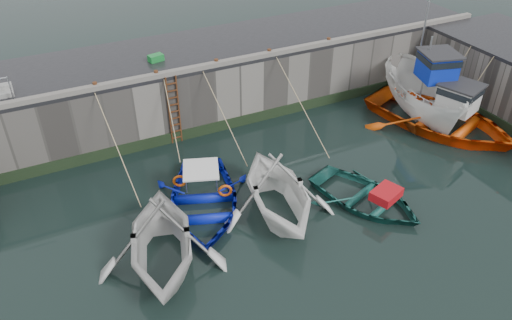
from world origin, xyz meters
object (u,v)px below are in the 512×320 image
bollard_a (95,85)px  bollard_e (329,41)px  boat_far_white (424,96)px  bollard_c (216,62)px  boat_near_blacktrim (277,212)px  boat_near_navy (365,202)px  bollard_d (269,52)px  boat_near_blue (203,207)px  boat_far_orange (441,118)px  ladder (174,111)px  boat_near_white (164,263)px  bollard_b (156,74)px  fish_crate (156,58)px

bollard_a → bollard_e: (11.00, 0.00, 0.00)m
boat_far_white → bollard_c: (-9.29, 3.33, 2.21)m
bollard_e → boat_near_blacktrim: bearing=-133.5°
bollard_c → bollard_a: bearing=180.0°
boat_near_blacktrim → boat_near_navy: 3.42m
bollard_d → boat_near_blue: bearing=-136.5°
bollard_c → boat_far_orange: bearing=-26.3°
ladder → boat_near_blacktrim: ladder is taller
boat_near_navy → bollard_d: bearing=71.1°
boat_near_navy → boat_far_white: 7.85m
ladder → boat_far_white: bearing=-14.6°
boat_far_white → boat_near_navy: bearing=-130.4°
boat_far_orange → bollard_d: 8.61m
boat_near_white → boat_far_white: (14.31, 3.90, 1.09)m
bollard_a → bollard_c: size_ratio=1.00×
boat_near_white → bollard_a: bearing=107.4°
ladder → boat_far_white: size_ratio=0.45×
boat_near_blacktrim → bollard_c: (0.50, 6.62, 3.30)m
boat_near_blacktrim → bollard_c: size_ratio=18.17×
boat_near_white → bollard_e: bearing=49.7°
bollard_a → bollard_b: size_ratio=1.00×
boat_near_blacktrim → boat_far_white: (9.78, 3.30, 1.09)m
bollard_a → bollard_c: 5.20m
boat_near_navy → boat_near_white: bearing=157.1°
boat_near_blacktrim → boat_far_white: 10.38m
ladder → bollard_e: (8.00, 0.34, 1.71)m
boat_near_blacktrim → boat_far_white: bearing=27.7°
ladder → bollard_c: 2.81m
fish_crate → bollard_a: bearing=-163.7°
bollard_c → boat_near_blue: bearing=-118.8°
boat_near_blue → boat_near_blacktrim: size_ratio=1.05×
ladder → bollard_b: (-0.50, 0.34, 1.71)m
boat_near_white → boat_near_navy: 7.82m
bollard_d → ladder: bearing=-176.0°
boat_near_blacktrim → bollard_a: bollard_a is taller
boat_far_orange → bollard_b: 13.17m
bollard_c → bollard_e: bearing=0.0°
boat_far_white → bollard_e: 5.30m
boat_near_blue → bollard_e: 10.57m
boat_far_white → fish_crate: (-11.51, 4.94, 2.22)m
ladder → bollard_c: size_ratio=11.43×
boat_near_blue → ladder: bearing=102.5°
bollard_a → bollard_d: 7.80m
boat_near_blue → bollard_c: size_ratio=19.02×
fish_crate → bollard_e: size_ratio=2.30×
boat_near_white → bollard_a: size_ratio=18.20×
boat_far_white → bollard_b: bearing=-179.2°
boat_near_blacktrim → fish_crate: bearing=111.0°
boat_far_white → bollard_c: 10.11m
boat_far_white → boat_far_orange: 1.41m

